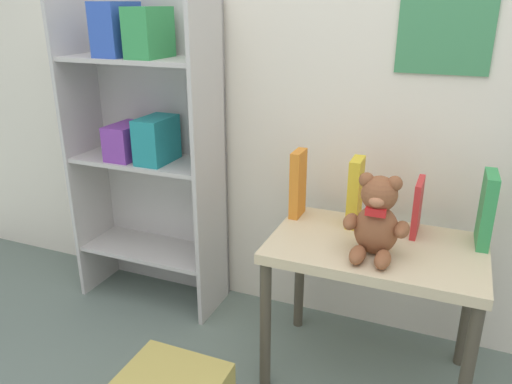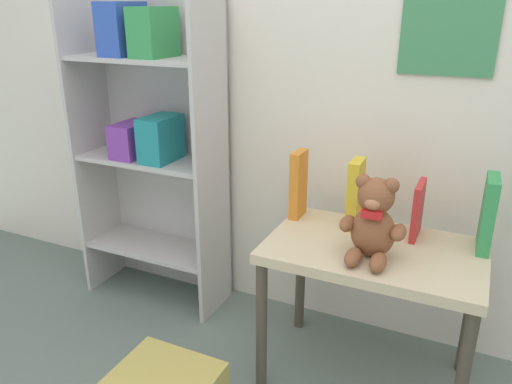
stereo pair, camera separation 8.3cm
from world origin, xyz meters
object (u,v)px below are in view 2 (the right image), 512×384
Objects in this scene: book_standing_red at (418,210)px; book_standing_green at (488,214)px; book_standing_orange at (298,184)px; bookshelf_side at (153,134)px; teddy_bear at (373,222)px; display_table at (373,267)px; book_standing_yellow at (355,194)px.

book_standing_green is (0.22, -0.00, 0.03)m from book_standing_red.
bookshelf_side is at bearing 174.66° from book_standing_orange.
bookshelf_side is 1.08m from teddy_bear.
bookshelf_side is 5.21× the size of book_standing_orange.
book_standing_red is at bearing 52.55° from display_table.
book_standing_yellow is at bearing -176.01° from book_standing_red.
display_table is 2.78× the size of book_standing_orange.
book_standing_orange is (-0.33, 0.21, 0.00)m from teddy_bear.
book_standing_yellow is at bearing 118.27° from teddy_bear.
book_standing_orange is at bearing 177.85° from book_standing_yellow.
bookshelf_side is 4.92× the size of teddy_bear.
book_standing_yellow reaches higher than display_table.
book_standing_orange is 1.30× the size of book_standing_red.
bookshelf_side is at bearing 177.43° from book_standing_red.
bookshelf_side is 0.72m from book_standing_orange.
book_standing_red is at bearing 1.58° from book_standing_orange.
display_table is (1.04, -0.20, -0.31)m from bookshelf_side.
bookshelf_side reaches higher than book_standing_red.
book_standing_orange is at bearing -178.28° from book_standing_red.
teddy_bear is 0.39m from book_standing_orange.
book_standing_orange is (0.71, -0.07, -0.10)m from bookshelf_side.
book_standing_red is at bearing 64.33° from teddy_bear.
teddy_bear is at bearing -15.29° from bookshelf_side.
display_table is at bearing -50.89° from book_standing_yellow.
teddy_bear reaches higher than book_standing_orange.
teddy_bear is 0.24m from book_standing_yellow.
bookshelf_side is 5.34× the size of book_standing_green.
teddy_bear is (1.04, -0.28, -0.11)m from bookshelf_side.
teddy_bear is at bearing -148.49° from book_standing_green.
teddy_bear is at bearing -87.97° from display_table.
book_standing_yellow is 1.28× the size of book_standing_red.
bookshelf_side is at bearing 164.71° from teddy_bear.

